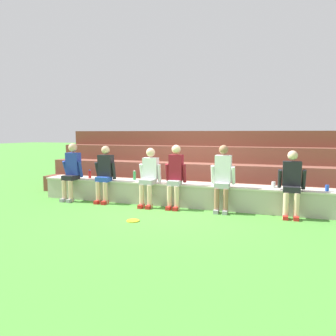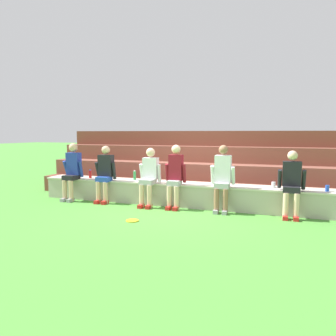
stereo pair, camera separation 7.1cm
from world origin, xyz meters
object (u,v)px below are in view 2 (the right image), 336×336
(plastic_cup_left_end, at_px, (273,185))
(person_center, at_px, (149,175))
(water_bottle_near_right, at_px, (90,174))
(person_far_right, at_px, (222,176))
(person_far_left, at_px, (72,170))
(plastic_cup_middle, at_px, (327,188))
(frisbee, at_px, (132,221))
(person_rightmost_edge, at_px, (292,182))
(person_left_of_center, at_px, (105,172))
(person_right_of_center, at_px, (175,175))
(water_bottle_mid_right, at_px, (135,175))

(plastic_cup_left_end, bearing_deg, person_center, -173.18)
(water_bottle_near_right, bearing_deg, person_far_right, -4.59)
(person_far_left, xyz_separation_m, plastic_cup_middle, (5.99, 0.28, -0.18))
(person_far_left, relative_size, water_bottle_near_right, 6.61)
(water_bottle_near_right, relative_size, frisbee, 0.87)
(person_far_right, height_order, person_rightmost_edge, person_far_right)
(person_left_of_center, height_order, person_far_right, person_far_right)
(plastic_cup_middle, bearing_deg, frisbee, -156.63)
(person_rightmost_edge, distance_m, water_bottle_near_right, 4.97)
(person_far_left, relative_size, frisbee, 5.74)
(person_far_left, bearing_deg, person_far_right, 0.36)
(person_left_of_center, bearing_deg, person_far_left, -178.18)
(plastic_cup_left_end, distance_m, frisbee, 3.15)
(frisbee, bearing_deg, person_right_of_center, 70.72)
(person_left_of_center, distance_m, person_right_of_center, 1.85)
(person_right_of_center, distance_m, plastic_cup_middle, 3.21)
(person_right_of_center, bearing_deg, water_bottle_mid_right, 162.43)
(person_far_right, distance_m, water_bottle_near_right, 3.56)
(person_left_of_center, height_order, plastic_cup_middle, person_left_of_center)
(person_far_left, relative_size, water_bottle_mid_right, 6.00)
(person_center, distance_m, plastic_cup_middle, 3.86)
(plastic_cup_middle, bearing_deg, person_center, -176.29)
(water_bottle_mid_right, distance_m, plastic_cup_left_end, 3.35)
(person_far_right, distance_m, plastic_cup_middle, 2.13)
(plastic_cup_middle, bearing_deg, water_bottle_near_right, 179.70)
(water_bottle_near_right, bearing_deg, person_left_of_center, -24.52)
(person_left_of_center, bearing_deg, plastic_cup_middle, 2.83)
(person_far_left, distance_m, water_bottle_mid_right, 1.64)
(person_far_right, relative_size, frisbee, 5.76)
(person_far_right, relative_size, plastic_cup_left_end, 11.57)
(person_center, relative_size, person_far_right, 0.94)
(water_bottle_mid_right, distance_m, plastic_cup_middle, 4.40)
(frisbee, bearing_deg, plastic_cup_left_end, 32.55)
(plastic_cup_left_end, height_order, frisbee, plastic_cup_left_end)
(water_bottle_mid_right, bearing_deg, person_left_of_center, -150.32)
(person_center, xyz_separation_m, plastic_cup_middle, (3.85, 0.25, -0.14))
(person_center, bearing_deg, frisbee, -81.80)
(person_far_right, xyz_separation_m, plastic_cup_middle, (2.11, 0.26, -0.18))
(plastic_cup_middle, distance_m, frisbee, 4.03)
(person_right_of_center, relative_size, plastic_cup_left_end, 11.49)
(person_right_of_center, height_order, water_bottle_mid_right, person_right_of_center)
(plastic_cup_middle, bearing_deg, person_right_of_center, -175.28)
(person_left_of_center, height_order, person_center, person_left_of_center)
(frisbee, bearing_deg, person_left_of_center, 136.20)
(person_left_of_center, height_order, person_right_of_center, person_right_of_center)
(water_bottle_near_right, bearing_deg, person_rightmost_edge, -3.28)
(person_right_of_center, distance_m, water_bottle_near_right, 2.48)
(person_right_of_center, bearing_deg, plastic_cup_left_end, 9.24)
(person_center, xyz_separation_m, person_right_of_center, (0.65, -0.01, 0.04))
(person_left_of_center, relative_size, person_center, 1.03)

